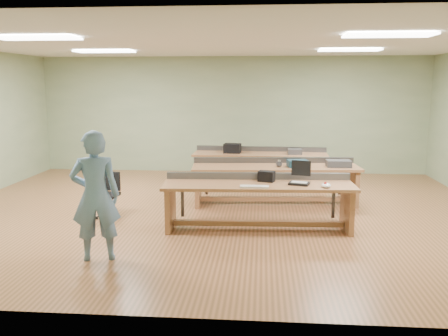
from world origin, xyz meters
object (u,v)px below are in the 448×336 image
(laptop_base, at_px, (299,183))
(camera_bag, at_px, (267,176))
(workbench_back, at_px, (260,161))
(parts_bin_grey, at_px, (339,163))
(drinks_can, at_px, (279,163))
(task_chair, at_px, (108,201))
(person, at_px, (95,196))
(workbench_front, at_px, (258,195))
(mug, at_px, (279,164))
(workbench_mid, at_px, (275,175))
(parts_bin_teal, at_px, (298,163))

(laptop_base, xyz_separation_m, camera_bag, (-0.51, 0.19, 0.07))
(workbench_back, distance_m, parts_bin_grey, 2.25)
(workbench_back, xyz_separation_m, drinks_can, (0.38, -1.64, 0.25))
(task_chair, bearing_deg, person, -70.99)
(workbench_front, relative_size, parts_bin_grey, 6.71)
(person, xyz_separation_m, drinks_can, (2.50, 3.20, -0.06))
(mug, bearing_deg, parts_bin_grey, 5.95)
(laptop_base, bearing_deg, workbench_front, -168.18)
(workbench_front, bearing_deg, mug, 73.64)
(mug, height_order, drinks_can, drinks_can)
(person, xyz_separation_m, parts_bin_grey, (3.62, 3.18, -0.05))
(workbench_front, bearing_deg, drinks_can, 74.47)
(workbench_front, distance_m, task_chair, 2.68)
(mug, bearing_deg, person, -129.11)
(camera_bag, bearing_deg, parts_bin_grey, 65.14)
(mug, bearing_deg, workbench_mid, 117.52)
(parts_bin_grey, xyz_separation_m, mug, (-1.13, -0.12, -0.02))
(laptop_base, bearing_deg, person, -136.05)
(workbench_back, bearing_deg, parts_bin_teal, -65.30)
(workbench_mid, height_order, parts_bin_teal, parts_bin_teal)
(workbench_front, bearing_deg, parts_bin_teal, 62.64)
(task_chair, distance_m, drinks_can, 3.29)
(workbench_back, relative_size, mug, 26.28)
(person, relative_size, mug, 14.91)
(workbench_mid, xyz_separation_m, workbench_back, (-0.30, 1.64, -0.00))
(workbench_front, bearing_deg, parts_bin_grey, 45.01)
(workbench_back, xyz_separation_m, camera_bag, (0.12, -3.16, 0.28))
(parts_bin_grey, bearing_deg, drinks_can, 179.10)
(workbench_mid, bearing_deg, parts_bin_grey, -5.30)
(workbench_back, xyz_separation_m, parts_bin_grey, (1.50, -1.66, 0.25))
(parts_bin_teal, bearing_deg, mug, -173.22)
(workbench_mid, distance_m, mug, 0.28)
(workbench_mid, height_order, camera_bag, camera_bag)
(workbench_front, relative_size, person, 1.76)
(workbench_front, height_order, camera_bag, camera_bag)
(parts_bin_teal, bearing_deg, parts_bin_grey, 5.58)
(workbench_front, height_order, drinks_can, same)
(camera_bag, relative_size, mug, 2.18)
(workbench_mid, height_order, person, person)
(workbench_front, xyz_separation_m, parts_bin_teal, (0.73, 1.58, 0.25))
(task_chair, bearing_deg, laptop_base, -3.98)
(drinks_can, bearing_deg, workbench_mid, -176.65)
(task_chair, height_order, parts_bin_teal, parts_bin_teal)
(camera_bag, height_order, mug, camera_bag)
(workbench_front, xyz_separation_m, workbench_mid, (0.31, 1.67, 0.00))
(workbench_front, xyz_separation_m, laptop_base, (0.64, -0.04, 0.21))
(workbench_back, height_order, task_chair, workbench_back)
(workbench_mid, relative_size, person, 1.88)
(workbench_back, xyz_separation_m, person, (-2.12, -4.84, 0.31))
(workbench_mid, bearing_deg, parts_bin_teal, -16.72)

